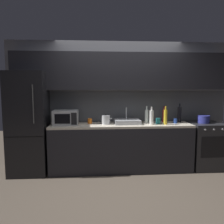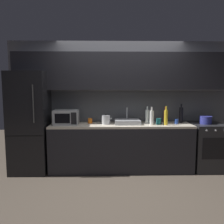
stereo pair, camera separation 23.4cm
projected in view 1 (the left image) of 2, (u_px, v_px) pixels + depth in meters
The scene contains 17 objects.
ground_plane at pixel (127, 190), 3.68m from camera, with size 10.00×10.00×0.00m, color #4C4238.
back_wall at pixel (119, 89), 4.68m from camera, with size 4.42×0.44×2.50m.
counter_run at pixel (121, 147), 4.51m from camera, with size 2.68×0.60×0.90m.
refrigerator at pixel (29, 123), 4.33m from camera, with size 0.68×0.69×1.88m.
oven_range at pixel (205, 145), 4.64m from camera, with size 0.60×0.62×0.90m.
microwave at pixel (66, 117), 4.38m from camera, with size 0.46×0.35×0.27m.
sink_basin at pixel (127, 122), 4.50m from camera, with size 0.48×0.38×0.30m.
kettle at pixel (106, 120), 4.44m from camera, with size 0.19×0.16×0.19m.
wine_bottle_yellow at pixel (165, 117), 4.40m from camera, with size 0.07×0.07×0.35m.
wine_bottle_red at pixel (164, 115), 4.72m from camera, with size 0.06×0.06×0.32m.
wine_bottle_clear at pixel (147, 116), 4.55m from camera, with size 0.07×0.07×0.33m.
wine_bottle_dark at pixel (179, 114), 4.69m from camera, with size 0.07×0.07×0.37m.
wine_bottle_white at pixel (152, 117), 4.40m from camera, with size 0.08×0.08×0.34m.
mug_orange at pixel (90, 121), 4.51m from camera, with size 0.08×0.08×0.10m, color orange.
mug_teal at pixel (158, 121), 4.48m from camera, with size 0.09×0.09×0.11m, color #19666B.
mug_blue at pixel (175, 121), 4.54m from camera, with size 0.07×0.07×0.09m, color #234299.
cooking_pot at pixel (203, 119), 4.57m from camera, with size 0.23×0.23×0.15m.
Camera 1 is at (-0.51, -3.48, 1.66)m, focal length 37.62 mm.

